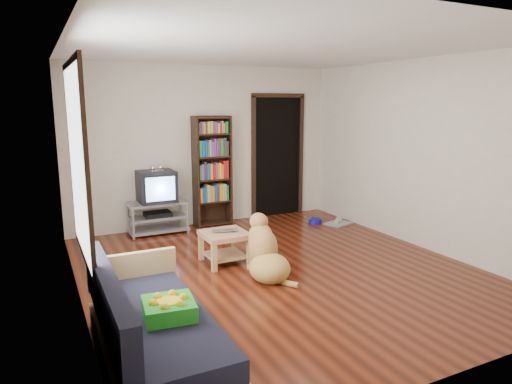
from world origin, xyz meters
name	(u,v)px	position (x,y,z in m)	size (l,w,h in m)	color
ground	(278,270)	(0.00, 0.00, 0.00)	(5.00, 5.00, 0.00)	#5D2110
ceiling	(280,48)	(0.00, 0.00, 2.60)	(5.00, 5.00, 0.00)	white
wall_back	(205,146)	(0.00, 2.50, 1.30)	(4.50, 4.50, 0.00)	silver
wall_front	(457,207)	(0.00, -2.50, 1.30)	(4.50, 4.50, 0.00)	silver
wall_left	(72,178)	(-2.25, 0.00, 1.30)	(5.00, 5.00, 0.00)	silver
wall_right	(422,155)	(2.25, 0.00, 1.30)	(5.00, 5.00, 0.00)	silver
green_cushion	(169,309)	(-1.75, -1.47, 0.48)	(0.37, 0.37, 0.12)	green
laptop	(225,232)	(-0.48, 0.50, 0.41)	(0.33, 0.21, 0.03)	#B5B6BA
dog_bowl	(315,221)	(1.64, 1.66, 0.04)	(0.22, 0.22, 0.08)	navy
grey_rag	(338,224)	(1.94, 1.41, 0.01)	(0.40, 0.32, 0.03)	#969696
window	(78,163)	(-2.23, -0.50, 1.50)	(0.03, 1.46, 1.70)	white
doorway	(278,153)	(1.35, 2.48, 1.12)	(1.03, 0.05, 2.19)	black
tv_stand	(158,216)	(-0.90, 2.25, 0.27)	(0.90, 0.45, 0.50)	#99999E
crt_tv	(156,186)	(-0.90, 2.27, 0.74)	(0.55, 0.52, 0.58)	black
bookshelf	(212,165)	(0.05, 2.34, 1.00)	(0.60, 0.30, 1.80)	black
sofa	(151,334)	(-1.87, -1.38, 0.26)	(0.80, 1.80, 0.80)	tan
coffee_table	(225,241)	(-0.48, 0.53, 0.28)	(0.55, 0.55, 0.40)	tan
dog	(265,254)	(-0.24, -0.12, 0.27)	(0.50, 0.92, 0.75)	#D5AB52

